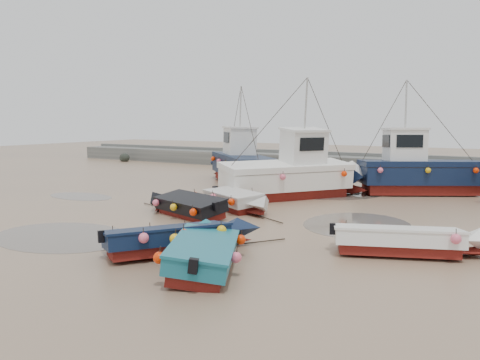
% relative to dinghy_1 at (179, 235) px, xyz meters
% --- Properties ---
extents(ground, '(120.00, 120.00, 0.00)m').
position_rel_dinghy_1_xyz_m(ground, '(-1.00, 2.87, -0.55)').
color(ground, '#997A5D').
rests_on(ground, ground).
extents(seawall, '(60.00, 4.92, 1.50)m').
position_rel_dinghy_1_xyz_m(seawall, '(-0.95, 24.86, 0.08)').
color(seawall, slate).
rests_on(seawall, ground).
extents(puddle_a, '(5.42, 5.42, 0.01)m').
position_rel_dinghy_1_xyz_m(puddle_a, '(-4.79, -0.49, -0.54)').
color(puddle_a, '#5D544A').
rests_on(puddle_a, ground).
extents(puddle_b, '(4.09, 4.09, 0.01)m').
position_rel_dinghy_1_xyz_m(puddle_b, '(3.61, 6.67, -0.54)').
color(puddle_b, '#5D544A').
rests_on(puddle_b, ground).
extents(puddle_c, '(4.11, 4.11, 0.01)m').
position_rel_dinghy_1_xyz_m(puddle_c, '(-11.18, 5.80, -0.54)').
color(puddle_c, '#5D544A').
rests_on(puddle_c, ground).
extents(puddle_d, '(6.24, 6.24, 0.01)m').
position_rel_dinghy_1_xyz_m(puddle_d, '(-0.38, 14.34, -0.54)').
color(puddle_d, '#5D544A').
rests_on(puddle_d, ground).
extents(dinghy_1, '(4.24, 5.35, 1.43)m').
position_rel_dinghy_1_xyz_m(dinghy_1, '(0.00, 0.00, 0.00)').
color(dinghy_1, maroon).
rests_on(dinghy_1, ground).
extents(dinghy_2, '(3.32, 5.49, 1.43)m').
position_rel_dinghy_1_xyz_m(dinghy_2, '(1.46, -0.76, 0.00)').
color(dinghy_2, maroon).
rests_on(dinghy_2, ground).
extents(dinghy_3, '(5.87, 2.97, 1.43)m').
position_rel_dinghy_1_xyz_m(dinghy_3, '(6.22, 3.32, -0.00)').
color(dinghy_3, maroon).
rests_on(dinghy_3, ground).
extents(dinghy_4, '(5.69, 2.75, 1.43)m').
position_rel_dinghy_1_xyz_m(dinghy_4, '(-3.25, 4.70, 0.00)').
color(dinghy_4, maroon).
rests_on(dinghy_4, ground).
extents(dinghy_5, '(5.02, 3.10, 1.43)m').
position_rel_dinghy_1_xyz_m(dinghy_5, '(-1.89, 6.71, 0.02)').
color(dinghy_5, maroon).
rests_on(dinghy_5, ground).
extents(cabin_boat_0, '(8.25, 8.08, 6.22)m').
position_rel_dinghy_1_xyz_m(cabin_boat_0, '(-6.53, 14.77, 0.79)').
color(cabin_boat_0, maroon).
rests_on(cabin_boat_0, ground).
extents(cabin_boat_1, '(6.96, 8.72, 6.22)m').
position_rel_dinghy_1_xyz_m(cabin_boat_1, '(-1.13, 11.50, 0.80)').
color(cabin_boat_1, maroon).
rests_on(cabin_boat_1, ground).
extents(cabin_boat_2, '(8.83, 5.72, 6.22)m').
position_rel_dinghy_1_xyz_m(cabin_boat_2, '(3.79, 15.60, 0.82)').
color(cabin_boat_2, maroon).
rests_on(cabin_boat_2, ground).
extents(person, '(0.76, 0.66, 1.75)m').
position_rel_dinghy_1_xyz_m(person, '(-4.79, 10.14, -0.55)').
color(person, '#1C263D').
rests_on(person, ground).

